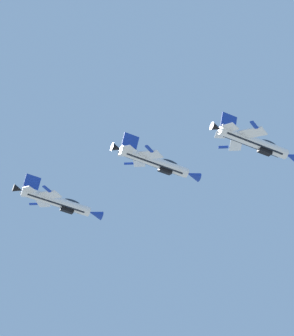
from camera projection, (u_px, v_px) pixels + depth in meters
fighter_jet_lead at (255, 143)px, 98.58m from camera, size 12.44×12.22×5.18m
fighter_jet_left_wing at (156, 162)px, 102.63m from camera, size 12.44×12.11×5.46m
fighter_jet_right_wing at (58, 202)px, 106.02m from camera, size 12.44×12.19×5.24m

